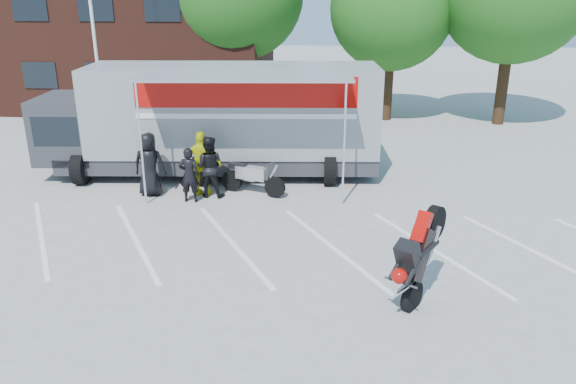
# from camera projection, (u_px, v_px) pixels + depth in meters

# --- Properties ---
(ground) EXTENTS (100.00, 100.00, 0.00)m
(ground) POSITION_uv_depth(u_px,v_px,m) (216.00, 262.00, 12.63)
(ground) COLOR #A6A5A0
(ground) RESTS_ON ground
(parking_bay_lines) EXTENTS (18.09, 13.33, 0.01)m
(parking_bay_lines) POSITION_uv_depth(u_px,v_px,m) (224.00, 243.00, 13.57)
(parking_bay_lines) COLOR white
(parking_bay_lines) RESTS_ON ground
(office_building) EXTENTS (18.00, 8.00, 7.00)m
(office_building) POSITION_uv_depth(u_px,v_px,m) (92.00, 35.00, 29.04)
(office_building) COLOR #482017
(office_building) RESTS_ON ground
(flagpole) EXTENTS (1.61, 0.12, 8.00)m
(flagpole) POSITION_uv_depth(u_px,v_px,m) (98.00, 9.00, 20.73)
(flagpole) COLOR white
(flagpole) RESTS_ON ground
(tree_mid) EXTENTS (5.44, 5.44, 7.68)m
(tree_mid) POSITION_uv_depth(u_px,v_px,m) (392.00, 8.00, 24.60)
(tree_mid) COLOR #382314
(tree_mid) RESTS_ON ground
(transporter_truck) EXTENTS (11.46, 6.13, 3.53)m
(transporter_truck) POSITION_uv_depth(u_px,v_px,m) (221.00, 174.00, 18.62)
(transporter_truck) COLOR gray
(transporter_truck) RESTS_ON ground
(parked_motorcycle) EXTENTS (2.21, 1.34, 1.10)m
(parked_motorcycle) POSITION_uv_depth(u_px,v_px,m) (253.00, 194.00, 16.80)
(parked_motorcycle) COLOR #B3B3B7
(parked_motorcycle) RESTS_ON ground
(stunt_bike_rider) EXTENTS (1.70, 1.96, 2.11)m
(stunt_bike_rider) POSITION_uv_depth(u_px,v_px,m) (426.00, 295.00, 11.30)
(stunt_bike_rider) COLOR black
(stunt_bike_rider) RESTS_ON ground
(spectator_leather_a) EXTENTS (0.93, 0.61, 1.89)m
(spectator_leather_a) POSITION_uv_depth(u_px,v_px,m) (149.00, 164.00, 16.41)
(spectator_leather_a) COLOR black
(spectator_leather_a) RESTS_ON ground
(spectator_leather_b) EXTENTS (0.59, 0.39, 1.60)m
(spectator_leather_b) POSITION_uv_depth(u_px,v_px,m) (189.00, 175.00, 15.95)
(spectator_leather_b) COLOR black
(spectator_leather_b) RESTS_ON ground
(spectator_leather_c) EXTENTS (0.91, 0.73, 1.81)m
(spectator_leather_c) POSITION_uv_depth(u_px,v_px,m) (209.00, 167.00, 16.33)
(spectator_leather_c) COLOR black
(spectator_leather_c) RESTS_ON ground
(spectator_hivis) EXTENTS (1.16, 0.53, 1.94)m
(spectator_hivis) POSITION_uv_depth(u_px,v_px,m) (202.00, 164.00, 16.37)
(spectator_hivis) COLOR #D4DD0B
(spectator_hivis) RESTS_ON ground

